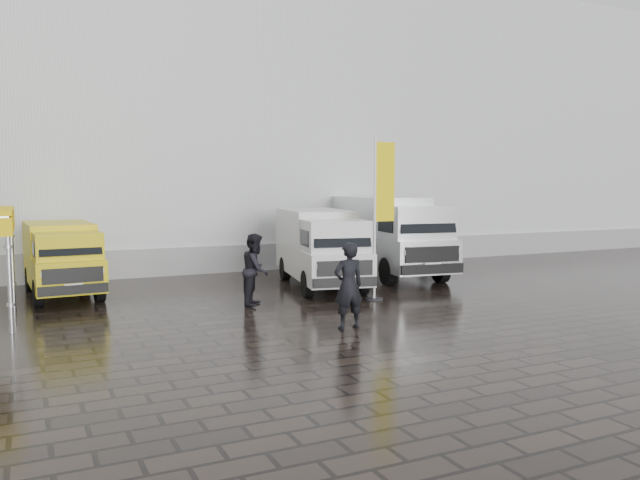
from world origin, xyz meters
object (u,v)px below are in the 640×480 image
object	(u,v)px
van_yellow	(62,260)
wheelie_bin	(430,249)
van_silver	(389,236)
person_front	(348,285)
person_tent	(256,269)
flagpole	(380,209)
van_white	(320,249)

from	to	relation	value
van_yellow	wheelie_bin	distance (m)	14.80
van_silver	person_front	xyz separation A→B (m)	(-5.26, -6.81, -0.42)
van_silver	person_tent	world-z (taller)	van_silver
flagpole	wheelie_bin	xyz separation A→B (m)	(6.50, 6.72, -2.01)
van_yellow	van_white	distance (m)	7.71
person_tent	flagpole	bearing A→B (deg)	-68.74
van_silver	wheelie_bin	distance (m)	4.75
person_front	person_tent	size ratio (longest dim) A/B	1.01
van_white	wheelie_bin	bearing A→B (deg)	40.74
flagpole	wheelie_bin	world-z (taller)	flagpole
van_white	flagpole	xyz separation A→B (m)	(0.58, -2.73, 1.33)
van_yellow	van_white	bearing A→B (deg)	-16.01
van_white	van_silver	world-z (taller)	van_silver
van_silver	flagpole	size ratio (longest dim) A/B	1.40
van_white	van_silver	size ratio (longest dim) A/B	0.87
person_front	flagpole	bearing A→B (deg)	-130.25
van_silver	person_front	size ratio (longest dim) A/B	3.30
van_silver	wheelie_bin	bearing A→B (deg)	44.00
van_silver	flagpole	bearing A→B (deg)	-117.10
wheelie_bin	person_front	world-z (taller)	person_front
flagpole	person_tent	xyz separation A→B (m)	(-3.47, 0.69, -1.58)
van_yellow	flagpole	world-z (taller)	flagpole
van_white	person_tent	xyz separation A→B (m)	(-2.89, -2.04, -0.25)
wheelie_bin	van_silver	bearing A→B (deg)	-137.23
van_white	wheelie_bin	distance (m)	8.15
flagpole	van_yellow	bearing A→B (deg)	151.56
van_white	person_tent	bearing A→B (deg)	-133.47
van_yellow	person_front	world-z (taller)	van_yellow
wheelie_bin	van_white	bearing A→B (deg)	-144.20
wheelie_bin	person_tent	distance (m)	11.65
person_front	person_tent	xyz separation A→B (m)	(-0.95, 3.55, -0.01)
van_yellow	person_front	bearing A→B (deg)	-55.97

